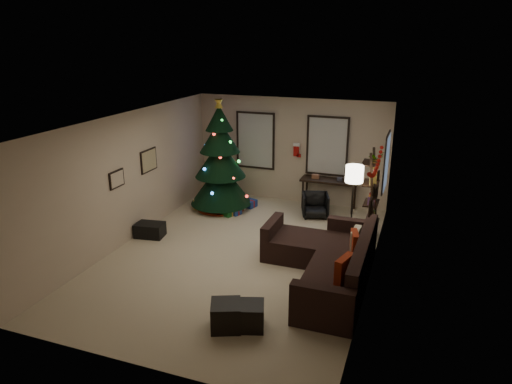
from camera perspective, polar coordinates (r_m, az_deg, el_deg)
floor at (r=9.33m, az=-1.85°, el=-7.76°), size 7.00×7.00×0.00m
ceiling at (r=8.48m, az=-2.04°, el=8.82°), size 7.00×7.00×0.00m
wall_back at (r=12.01m, az=4.28°, el=5.10°), size 5.00×0.00×5.00m
wall_front at (r=5.97m, az=-14.68°, el=-9.90°), size 5.00×0.00×5.00m
wall_left at (r=9.98m, az=-15.40°, el=1.68°), size 0.00×7.00×7.00m
wall_right at (r=8.26m, az=14.39°, el=-1.73°), size 0.00×7.00×7.00m
window_back_left at (r=12.22m, az=-0.05°, el=6.35°), size 1.05×0.06×1.50m
window_back_right at (r=11.72m, az=8.76°, el=5.61°), size 1.05×0.06×1.50m
window_right_wall at (r=10.66m, az=15.78°, el=3.54°), size 0.06×0.90×1.30m
christmas_tree at (r=11.47m, az=-4.41°, el=3.55°), size 1.52×1.52×2.83m
presents at (r=11.65m, az=-4.12°, el=-1.68°), size 1.50×1.01×0.30m
sofa at (r=8.48m, az=8.95°, el=-8.56°), size 2.05×2.97×0.91m
pillow_red_a at (r=7.53m, az=10.78°, el=-9.43°), size 0.25×0.48×0.46m
pillow_red_b at (r=8.49m, az=12.00°, el=-6.17°), size 0.22×0.43×0.42m
pillow_cream at (r=8.64m, az=12.15°, el=-5.81°), size 0.15×0.44×0.44m
ottoman_near at (r=7.12m, az=-3.71°, el=-14.91°), size 0.57×0.57×0.42m
ottoman_far at (r=7.13m, az=-0.75°, el=-14.97°), size 0.52×0.52×0.39m
desk at (r=11.69m, az=9.00°, el=1.10°), size 1.41×0.51×0.76m
desk_chair at (r=11.24m, az=7.29°, el=-1.59°), size 0.70×0.67×0.58m
bookshelf at (r=10.00m, az=14.11°, el=-0.62°), size 0.30×0.57×1.95m
potted_plant at (r=9.80m, az=14.52°, el=4.14°), size 0.53×0.54×0.46m
floor_lamp at (r=9.50m, az=11.96°, el=1.55°), size 0.36×0.36×1.70m
art_map at (r=10.52m, az=-13.05°, el=3.80°), size 0.04×0.60×0.50m
art_abstract at (r=9.62m, az=-16.76°, el=1.54°), size 0.04×0.45×0.35m
gallery at (r=8.12m, az=14.31°, el=-0.42°), size 0.03×1.25×0.54m
garland at (r=8.14m, az=14.50°, el=3.20°), size 0.08×1.90×0.30m
stocking_left at (r=12.04m, az=3.72°, el=6.15°), size 0.20×0.05×0.36m
stocking_right at (r=11.84m, az=5.02°, el=5.21°), size 0.20×0.05×0.36m
storage_bin at (r=10.35m, az=-12.92°, el=-4.57°), size 0.66×0.49×0.30m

